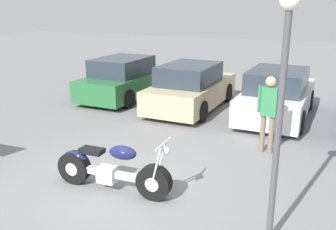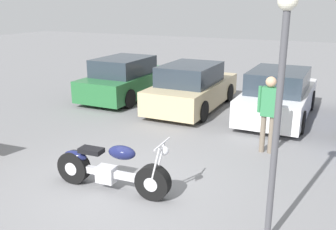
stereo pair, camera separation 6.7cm
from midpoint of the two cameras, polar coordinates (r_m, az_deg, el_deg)
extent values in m
plane|color=slate|center=(7.10, -7.26, -11.01)|extent=(60.00, 60.00, 0.00)
cylinder|color=black|center=(6.57, -2.44, -10.22)|extent=(0.64, 0.23, 0.63)
cylinder|color=silver|center=(6.57, -2.44, -10.22)|extent=(0.26, 0.23, 0.25)
cylinder|color=black|center=(7.34, -14.30, -7.73)|extent=(0.64, 0.23, 0.63)
cylinder|color=silver|center=(7.34, -14.30, -7.73)|extent=(0.26, 0.23, 0.25)
cube|color=silver|center=(6.91, -8.73, -8.84)|extent=(1.26, 0.18, 0.12)
cube|color=silver|center=(6.98, -9.53, -8.90)|extent=(0.35, 0.26, 0.30)
ellipsoid|color=#191E4C|center=(6.62, -7.19, -5.72)|extent=(0.53, 0.32, 0.25)
cube|color=black|center=(6.96, -11.79, -5.34)|extent=(0.45, 0.26, 0.09)
ellipsoid|color=#191E4C|center=(7.22, -14.11, -6.11)|extent=(0.49, 0.23, 0.20)
cylinder|color=silver|center=(6.30, -2.07, -7.71)|extent=(0.22, 0.05, 0.75)
cylinder|color=silver|center=(6.45, -1.41, -7.09)|extent=(0.22, 0.05, 0.75)
cylinder|color=silver|center=(6.20, -1.00, -4.40)|extent=(0.07, 0.62, 0.03)
sphere|color=silver|center=(6.23, -0.66, -5.48)|extent=(0.15, 0.15, 0.15)
cylinder|color=silver|center=(7.23, -10.48, -8.80)|extent=(1.26, 0.15, 0.08)
cube|color=#286B38|center=(13.61, -6.47, 4.85)|extent=(1.73, 4.12, 0.71)
cube|color=#28333D|center=(13.28, -7.13, 7.40)|extent=(1.52, 2.14, 0.59)
cylinder|color=black|center=(15.12, -6.53, 5.29)|extent=(0.20, 0.62, 0.62)
cylinder|color=black|center=(14.36, -1.03, 4.78)|extent=(0.20, 0.62, 0.62)
cylinder|color=black|center=(13.07, -12.39, 3.19)|extent=(0.20, 0.62, 0.62)
cylinder|color=black|center=(12.18, -6.34, 2.49)|extent=(0.20, 0.62, 0.62)
cube|color=#C6B284|center=(12.12, 3.50, 3.45)|extent=(1.73, 4.12, 0.71)
cube|color=#28333D|center=(11.76, 3.11, 6.30)|extent=(1.52, 2.14, 0.59)
cylinder|color=black|center=(13.61, 2.34, 4.10)|extent=(0.20, 0.62, 0.62)
cylinder|color=black|center=(13.09, 8.85, 3.40)|extent=(0.20, 0.62, 0.62)
cylinder|color=black|center=(11.37, -2.69, 1.55)|extent=(0.20, 0.62, 0.62)
cylinder|color=black|center=(10.74, 4.93, 0.59)|extent=(0.20, 0.62, 0.62)
cube|color=white|center=(11.58, 16.15, 2.17)|extent=(1.73, 4.12, 0.71)
cube|color=#28333D|center=(11.20, 16.20, 5.12)|extent=(1.52, 2.14, 0.59)
cylinder|color=black|center=(12.98, 13.53, 3.02)|extent=(0.20, 0.62, 0.62)
cylinder|color=black|center=(12.77, 20.60, 2.18)|extent=(0.20, 0.62, 0.62)
cylinder|color=black|center=(10.57, 10.60, 0.09)|extent=(0.20, 0.62, 0.62)
cylinder|color=black|center=(10.31, 19.27, -1.00)|extent=(0.20, 0.62, 0.62)
cylinder|color=#4C4C51|center=(5.13, 16.04, -2.98)|extent=(0.09, 0.09, 3.22)
sphere|color=white|center=(4.85, 17.70, 16.25)|extent=(0.24, 0.24, 0.24)
cylinder|color=#726656|center=(8.78, 13.99, -2.74)|extent=(0.12, 0.12, 0.87)
cylinder|color=#726656|center=(8.75, 15.21, -2.90)|extent=(0.12, 0.12, 0.87)
cube|color=#337F4C|center=(8.55, 14.97, 2.00)|extent=(0.34, 0.20, 0.65)
cylinder|color=#337F4C|center=(8.58, 13.55, 2.38)|extent=(0.08, 0.08, 0.60)
cylinder|color=#337F4C|center=(8.50, 16.44, 2.04)|extent=(0.08, 0.08, 0.60)
sphere|color=tan|center=(8.45, 15.20, 4.92)|extent=(0.24, 0.24, 0.24)
camera|label=1|loc=(0.03, -90.23, -0.07)|focal=40.00mm
camera|label=2|loc=(0.03, 89.77, 0.07)|focal=40.00mm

